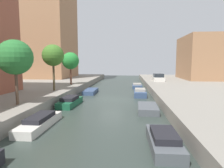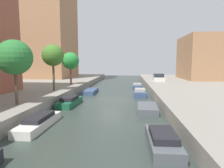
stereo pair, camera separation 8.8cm
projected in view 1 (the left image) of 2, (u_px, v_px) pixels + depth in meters
name	position (u px, v px, depth m)	size (l,w,h in m)	color
ground_plane	(111.00, 99.00, 22.17)	(84.00, 84.00, 0.00)	#2D3833
apartment_tower_far	(48.00, 19.00, 41.89)	(10.00, 12.41, 26.05)	#9E704C
low_block_right	(208.00, 58.00, 37.96)	(10.00, 11.11, 8.59)	#9E704C
street_tree_1	(15.00, 57.00, 14.52)	(2.70, 2.70, 5.05)	brown
street_tree_2	(53.00, 56.00, 21.82)	(2.50, 2.50, 5.39)	#4C4129
street_tree_3	(71.00, 61.00, 28.37)	(2.55, 2.55, 4.86)	brown
parked_car	(158.00, 78.00, 34.27)	(1.91, 4.03, 1.35)	beige
moored_boat_left_1	(40.00, 122.00, 12.57)	(1.35, 4.57, 0.82)	beige
moored_boat_left_2	(70.00, 102.00, 18.98)	(1.61, 4.16, 0.92)	#195638
moored_boat_left_3	(91.00, 91.00, 26.68)	(1.58, 4.22, 0.53)	#33476B
moored_boat_right_1	(164.00, 140.00, 9.56)	(1.45, 3.78, 0.88)	#4C5156
moored_boat_right_2	(148.00, 108.00, 16.63)	(1.83, 3.51, 0.55)	#4C5156
moored_boat_right_3	(140.00, 93.00, 24.19)	(1.63, 3.27, 0.99)	#33476B
moored_boat_right_4	(137.00, 86.00, 32.23)	(1.66, 3.28, 0.77)	#33476B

